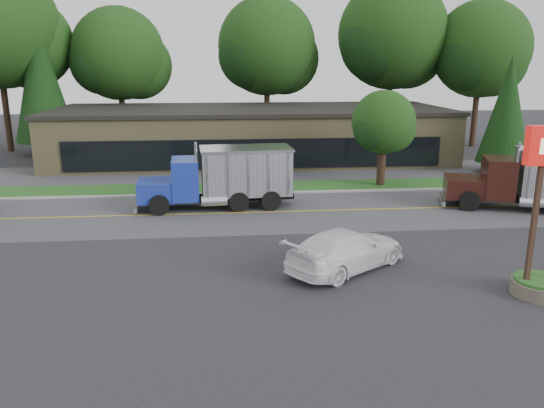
{
  "coord_description": "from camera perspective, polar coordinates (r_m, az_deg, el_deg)",
  "views": [
    {
      "loc": [
        -0.49,
        -18.8,
        7.91
      ],
      "look_at": [
        1.67,
        4.01,
        1.8
      ],
      "focal_mm": 35.0,
      "sensor_mm": 36.0,
      "label": 1
    }
  ],
  "objects": [
    {
      "name": "rally_car",
      "position": [
        21.16,
        7.99,
        -4.87
      ],
      "size": [
        5.73,
        5.01,
        1.59
      ],
      "primitive_type": "imported",
      "rotation": [
        0.0,
        0.0,
        2.2
      ],
      "color": "white",
      "rests_on": "ground"
    },
    {
      "name": "evergreen_right",
      "position": [
        42.25,
        23.96,
        9.25
      ],
      "size": [
        3.73,
        3.73,
        8.47
      ],
      "color": "#382619",
      "rests_on": "ground"
    },
    {
      "name": "far_parking",
      "position": [
        39.6,
        -4.59,
        3.36
      ],
      "size": [
        60.0,
        7.0,
        0.02
      ],
      "primitive_type": "cube",
      "color": "#545459",
      "rests_on": "ground"
    },
    {
      "name": "ground",
      "position": [
        20.4,
        -3.64,
        -7.91
      ],
      "size": [
        140.0,
        140.0,
        0.0
      ],
      "primitive_type": "plane",
      "color": "#35353B",
      "rests_on": "ground"
    },
    {
      "name": "tree_far_b",
      "position": [
        53.74,
        -15.99,
        14.83
      ],
      "size": [
        9.15,
        8.61,
        13.06
      ],
      "color": "#382619",
      "rests_on": "ground"
    },
    {
      "name": "tree_far_d",
      "position": [
        54.58,
        12.94,
        16.84
      ],
      "size": [
        11.05,
        10.4,
        15.77
      ],
      "color": "#382619",
      "rests_on": "ground"
    },
    {
      "name": "grass_verge",
      "position": [
        34.72,
        -4.45,
        1.72
      ],
      "size": [
        60.0,
        3.4,
        0.03
      ],
      "primitive_type": "cube",
      "color": "#204D1A",
      "rests_on": "ground"
    },
    {
      "name": "evergreen_left",
      "position": [
        51.23,
        -23.58,
        12.15
      ],
      "size": [
        5.21,
        5.21,
        11.83
      ],
      "color": "#382619",
      "rests_on": "ground"
    },
    {
      "name": "strip_mall",
      "position": [
        45.26,
        -2.22,
        7.42
      ],
      "size": [
        32.0,
        12.0,
        4.0
      ],
      "primitive_type": "cube",
      "color": "#907F58",
      "rests_on": "ground"
    },
    {
      "name": "tree_verge",
      "position": [
        35.68,
        11.97,
        8.29
      ],
      "size": [
        4.39,
        4.13,
        6.26
      ],
      "color": "#382619",
      "rests_on": "ground"
    },
    {
      "name": "dump_truck_blue",
      "position": [
        29.77,
        -5.08,
        3.04
      ],
      "size": [
        8.74,
        3.15,
        3.36
      ],
      "rotation": [
        0.0,
        0.0,
        3.21
      ],
      "color": "black",
      "rests_on": "ground"
    },
    {
      "name": "center_line",
      "position": [
        28.91,
        -4.23,
        -0.99
      ],
      "size": [
        60.0,
        0.12,
        0.01
      ],
      "primitive_type": "cube",
      "color": "gold",
      "rests_on": "ground"
    },
    {
      "name": "tree_far_e",
      "position": [
        55.67,
        21.62,
        14.79
      ],
      "size": [
        9.61,
        9.04,
        13.7
      ],
      "color": "#382619",
      "rests_on": "ground"
    },
    {
      "name": "curb",
      "position": [
        32.97,
        -4.39,
        1.01
      ],
      "size": [
        60.0,
        0.3,
        0.12
      ],
      "primitive_type": "cube",
      "color": "#9E9E99",
      "rests_on": "ground"
    },
    {
      "name": "tree_far_c",
      "position": [
        53.14,
        -0.4,
        16.14
      ],
      "size": [
        9.92,
        9.33,
        14.15
      ],
      "color": "#382619",
      "rests_on": "ground"
    },
    {
      "name": "road",
      "position": [
        28.91,
        -4.23,
        -0.99
      ],
      "size": [
        60.0,
        8.0,
        0.02
      ],
      "primitive_type": "cube",
      "color": "#545459",
      "rests_on": "ground"
    }
  ]
}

